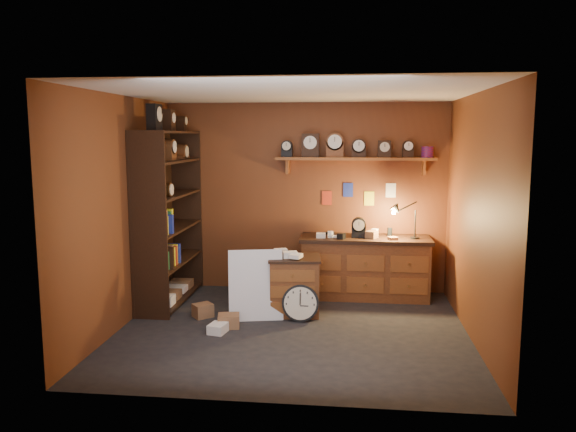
% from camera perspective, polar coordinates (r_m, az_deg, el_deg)
% --- Properties ---
extents(floor, '(4.00, 4.00, 0.00)m').
position_cam_1_polar(floor, '(6.63, 0.43, -11.53)').
color(floor, black).
rests_on(floor, ground).
extents(room_shell, '(4.02, 3.62, 2.71)m').
position_cam_1_polar(room_shell, '(6.37, 0.95, 3.53)').
color(room_shell, brown).
rests_on(room_shell, ground).
extents(shelving_unit, '(0.47, 1.60, 2.58)m').
position_cam_1_polar(shelving_unit, '(7.66, -12.23, 0.61)').
color(shelving_unit, black).
rests_on(shelving_unit, ground).
extents(workbench, '(1.79, 0.66, 1.36)m').
position_cam_1_polar(workbench, '(7.89, 7.83, -4.82)').
color(workbench, brown).
rests_on(workbench, ground).
extents(low_cabinet, '(0.69, 0.60, 0.82)m').
position_cam_1_polar(low_cabinet, '(7.11, 0.67, -6.80)').
color(low_cabinet, brown).
rests_on(low_cabinet, ground).
extents(big_round_clock, '(0.45, 0.16, 0.45)m').
position_cam_1_polar(big_round_clock, '(6.89, 1.27, -8.85)').
color(big_round_clock, black).
rests_on(big_round_clock, ground).
extents(white_panel, '(0.68, 0.32, 0.87)m').
position_cam_1_polar(white_panel, '(7.03, -3.27, -10.38)').
color(white_panel, silver).
rests_on(white_panel, ground).
extents(mini_fridge, '(0.51, 0.53, 0.47)m').
position_cam_1_polar(mini_fridge, '(7.96, -2.59, -6.42)').
color(mini_fridge, silver).
rests_on(mini_fridge, ground).
extents(floor_box_a, '(0.28, 0.25, 0.15)m').
position_cam_1_polar(floor_box_a, '(6.75, -6.04, -10.55)').
color(floor_box_a, brown).
rests_on(floor_box_a, ground).
extents(floor_box_b, '(0.22, 0.25, 0.11)m').
position_cam_1_polar(floor_box_b, '(6.58, -7.14, -11.26)').
color(floor_box_b, white).
rests_on(floor_box_b, ground).
extents(floor_box_c, '(0.29, 0.29, 0.17)m').
position_cam_1_polar(floor_box_c, '(7.14, -8.64, -9.47)').
color(floor_box_c, brown).
rests_on(floor_box_c, ground).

